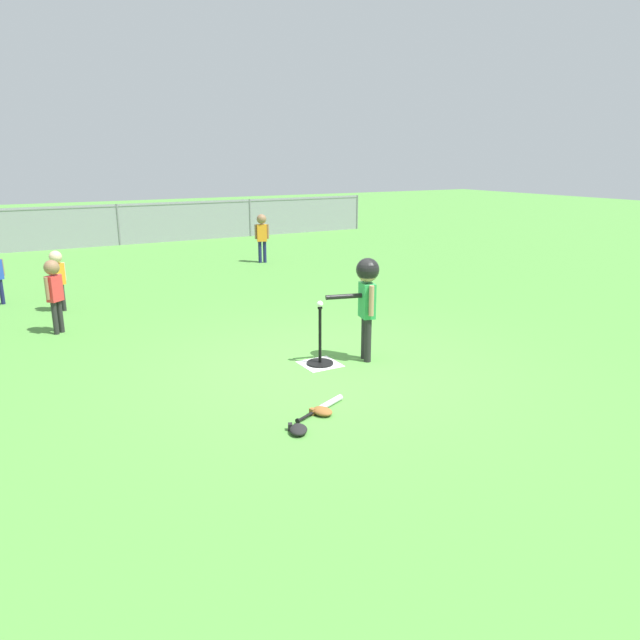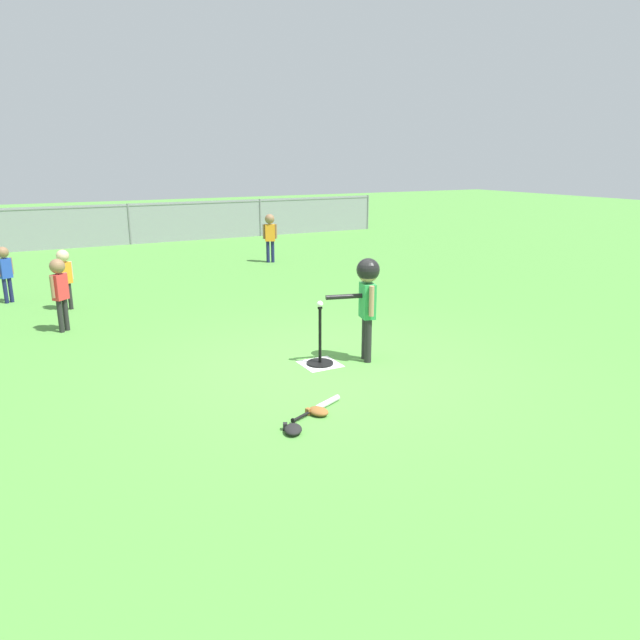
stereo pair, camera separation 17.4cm
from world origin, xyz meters
name	(u,v)px [view 2 (the right image)]	position (x,y,z in m)	size (l,w,h in m)	color
ground_plane	(329,369)	(0.00, 0.00, 0.00)	(60.00, 60.00, 0.00)	#51933D
home_plate	(320,364)	(-0.01, 0.19, 0.00)	(0.44, 0.44, 0.01)	white
batting_tee	(320,355)	(-0.01, 0.19, 0.11)	(0.32, 0.32, 0.71)	black
baseball_on_tee	(320,304)	(-0.01, 0.19, 0.74)	(0.07, 0.07, 0.07)	white
batter_child	(367,289)	(0.55, 0.05, 0.90)	(0.64, 0.35, 1.26)	#262626
fielder_deep_left	(270,231)	(2.32, 7.02, 0.73)	(0.32, 0.22, 1.13)	#191E4C
fielder_deep_right	(59,285)	(-2.57, 3.14, 0.67)	(0.25, 0.23, 1.04)	#262626
fielder_deep_center	(64,271)	(-2.38, 4.44, 0.63)	(0.26, 0.20, 0.98)	#262626
fielder_near_right	(5,267)	(-3.22, 5.44, 0.62)	(0.25, 0.20, 0.96)	#191E4C
spare_bat_silver	(323,405)	(-0.59, -0.95, 0.03)	(0.67, 0.34, 0.06)	silver
glove_by_plate	(293,429)	(-1.09, -1.30, 0.04)	(0.24, 0.27, 0.07)	black
glove_near_bats	(318,411)	(-0.71, -1.07, 0.04)	(0.22, 0.26, 0.07)	brown
outfield_fence	(129,223)	(0.00, 11.65, 0.62)	(16.06, 0.06, 1.15)	slate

